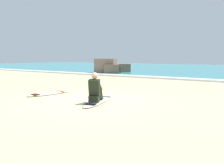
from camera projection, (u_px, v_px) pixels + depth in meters
name	position (u px, v px, depth m)	size (l,w,h in m)	color
ground_plane	(90.00, 100.00, 8.18)	(80.00, 80.00, 0.00)	beige
sea	(211.00, 69.00, 27.09)	(80.00, 28.00, 0.10)	teal
breaking_foam	(173.00, 78.00, 15.70)	(80.00, 0.90, 0.11)	white
surfboard_main	(98.00, 101.00, 7.82)	(1.15, 2.38, 0.08)	white
surfer_seated	(95.00, 90.00, 7.52)	(0.57, 0.77, 0.95)	black
surfboard_spare_near	(49.00, 93.00, 9.38)	(0.83, 2.00, 0.08)	#EFE5C6
rock_outcrop_distant	(112.00, 68.00, 20.75)	(2.60, 3.67, 1.34)	brown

